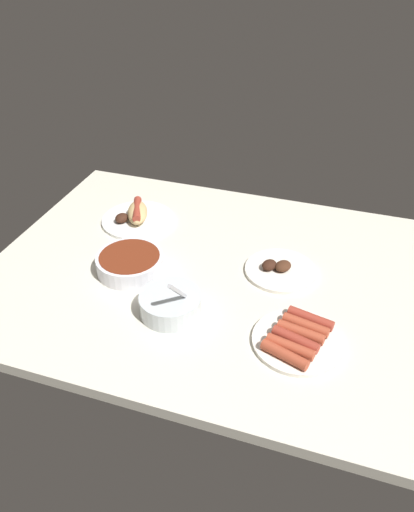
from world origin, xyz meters
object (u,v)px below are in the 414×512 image
Objects in this scene: plate_hotdog_assembled at (137,216)px; plate_sausages at (298,338)px; plate_grilled_meat at (280,269)px; bowl_coleslaw at (170,303)px; bowl_chili at (130,262)px.

plate_hotdog_assembled is 1.09× the size of plate_sausages.
plate_grilled_meat is 26.11cm from plate_sausages.
plate_grilled_meat is at bearing 47.41° from bowl_coleslaw.
bowl_chili reaches higher than plate_sausages.
bowl_chili is 0.80× the size of plate_hotdog_assembled.
bowl_coleslaw is 30.90cm from plate_sausages.
bowl_chili is (-16.38, 12.03, -0.23)cm from bowl_coleslaw.
bowl_chili is at bearing -162.86° from plate_grilled_meat.
bowl_coleslaw is 0.67× the size of plate_hotdog_assembled.
plate_hotdog_assembled reaches higher than plate_sausages.
plate_sausages is (8.94, -24.52, 0.50)cm from plate_grilled_meat.
plate_hotdog_assembled is (-47.04, 11.50, 0.99)cm from plate_grilled_meat.
plate_grilled_meat is 48.43cm from plate_hotdog_assembled.
bowl_coleslaw is 0.78× the size of plate_grilled_meat.
plate_hotdog_assembled reaches higher than bowl_chili.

